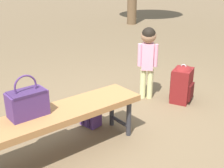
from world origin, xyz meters
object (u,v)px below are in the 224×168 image
object	(u,v)px
park_bench	(60,116)
backpack_large	(182,83)
handbag	(27,102)
child_standing	(148,52)
backpack_small	(90,111)

from	to	relation	value
park_bench	backpack_large	distance (m)	1.82
park_bench	handbag	world-z (taller)	handbag
child_standing	backpack_large	xyz separation A→B (m)	(0.20, -0.42, -0.39)
park_bench	handbag	bearing A→B (deg)	150.15
backpack_small	backpack_large	bearing A→B (deg)	-22.33
child_standing	park_bench	bearing A→B (deg)	-177.17
backpack_large	backpack_small	world-z (taller)	backpack_large
backpack_large	park_bench	bearing A→B (deg)	169.23
child_standing	handbag	bearing A→B (deg)	178.26
child_standing	backpack_large	distance (m)	0.60
child_standing	backpack_small	distance (m)	1.13
handbag	child_standing	size ratio (longest dim) A/B	0.38
park_bench	backpack_small	distance (m)	0.63
park_bench	child_standing	bearing A→B (deg)	2.83
park_bench	child_standing	distance (m)	1.61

